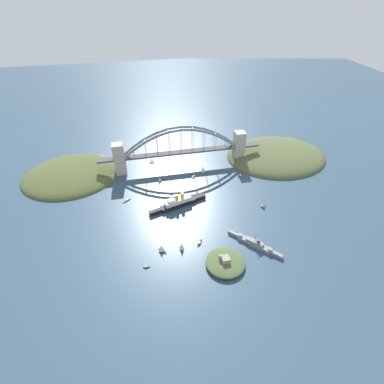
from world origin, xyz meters
name	(u,v)px	position (x,y,z in m)	size (l,w,h in m)	color
ground_plane	(182,166)	(0.00, 0.00, 0.00)	(1400.00, 1400.00, 0.00)	#334C60
harbor_arch_bridge	(181,151)	(0.00, 0.00, 26.19)	(247.28, 15.14, 65.03)	#BCB29E
headland_west_shore	(276,156)	(-158.85, 3.01, 0.00)	(162.42, 132.75, 30.18)	#515B38
headland_east_shore	(73,175)	(163.92, -9.53, 0.00)	(139.02, 122.36, 24.63)	#4C562D
ocean_liner	(178,203)	(21.23, 93.83, 5.33)	(76.79, 26.87, 18.83)	black
naval_cruiser	(255,244)	(-49.83, 177.40, 2.96)	(46.60, 50.36, 16.73)	gray
fort_island_mid_harbor	(225,262)	(-10.11, 195.42, 3.45)	(40.82, 40.46, 11.80)	#4C6038
seaplane_taxiing_near_bridge	(152,161)	(44.43, -21.67, 1.89)	(9.50, 7.06, 4.92)	#B7B7B2
small_boat_0	(203,169)	(-28.57, 24.73, 5.45)	(8.03, 9.85, 11.63)	gold
small_boat_1	(127,200)	(86.36, 69.26, 0.66)	(10.80, 8.02, 1.84)	#234C8C
small_boat_2	(146,267)	(69.83, 182.06, 0.75)	(7.36, 1.83, 2.07)	#2D6B3D
small_boat_3	(200,243)	(9.04, 161.84, 0.81)	(7.12, 9.65, 2.30)	black
small_boat_4	(182,246)	(29.98, 165.85, 4.86)	(6.39, 8.83, 10.47)	gold
small_boat_5	(160,179)	(38.12, 34.37, 3.50)	(4.68, 7.30, 7.40)	#234C8C
small_boat_6	(240,174)	(-79.98, 45.87, 3.11)	(6.05, 3.38, 6.52)	#234C8C
small_boat_7	(263,204)	(-85.17, 118.39, 4.32)	(8.46, 6.30, 9.13)	#234C8C
small_boat_8	(193,177)	(-11.69, 33.82, 0.82)	(7.79, 9.00, 2.32)	silver
small_boat_9	(161,248)	(51.76, 163.68, 4.40)	(8.82, 9.71, 9.60)	black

